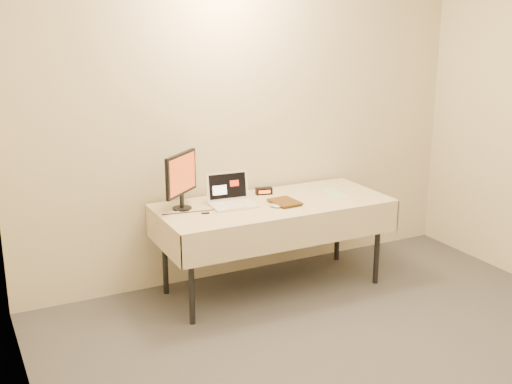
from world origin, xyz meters
name	(u,v)px	position (x,y,z in m)	size (l,w,h in m)	color
back_wall	(248,118)	(0.00, 2.50, 1.35)	(4.00, 0.10, 2.70)	beige
table	(273,210)	(0.00, 2.05, 0.68)	(1.86, 0.81, 0.74)	black
laptop	(231,197)	(-0.33, 2.14, 0.80)	(0.37, 0.30, 0.24)	white
monitor	(181,177)	(-0.71, 2.20, 0.99)	(0.34, 0.30, 0.44)	black
book	(275,190)	(-0.03, 1.96, 0.86)	(0.19, 0.02, 0.25)	brown
alarm_clock	(264,191)	(0.04, 2.28, 0.77)	(0.15, 0.09, 0.06)	black
clicker	(274,206)	(-0.06, 1.92, 0.75)	(0.05, 0.10, 0.03)	silver
paper_form	(335,193)	(0.59, 2.05, 0.74)	(0.11, 0.29, 0.00)	#BAE7B8
usb_dongle	(205,213)	(-0.60, 2.01, 0.74)	(0.06, 0.02, 0.01)	black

